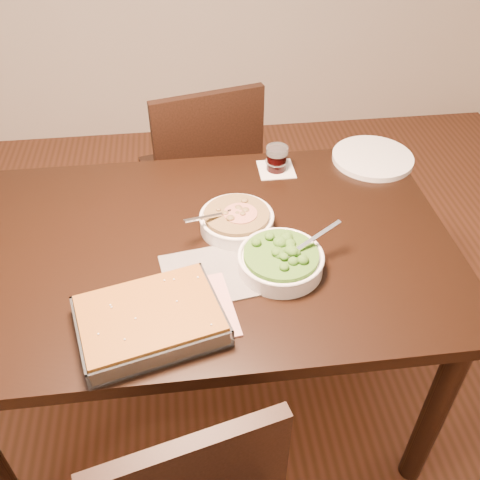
{
  "coord_description": "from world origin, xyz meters",
  "views": [
    {
      "loc": [
        -0.04,
        -1.14,
        1.74
      ],
      "look_at": [
        0.09,
        -0.06,
        0.8
      ],
      "focal_mm": 40.0,
      "sensor_mm": 36.0,
      "label": 1
    }
  ],
  "objects_px": {
    "stew_bowl": "(237,220)",
    "dinner_plate": "(373,158)",
    "broccoli_bowl": "(281,260)",
    "chair_far": "(203,172)",
    "wine_tumbler": "(277,158)",
    "table": "(207,267)",
    "baking_dish": "(150,320)"
  },
  "relations": [
    {
      "from": "dinner_plate",
      "to": "chair_far",
      "type": "distance_m",
      "value": 0.72
    },
    {
      "from": "wine_tumbler",
      "to": "dinner_plate",
      "type": "bearing_deg",
      "value": 3.0
    },
    {
      "from": "baking_dish",
      "to": "dinner_plate",
      "type": "xyz_separation_m",
      "value": [
        0.75,
        0.65,
        -0.02
      ]
    },
    {
      "from": "table",
      "to": "baking_dish",
      "type": "relative_size",
      "value": 3.67
    },
    {
      "from": "table",
      "to": "broccoli_bowl",
      "type": "distance_m",
      "value": 0.26
    },
    {
      "from": "table",
      "to": "stew_bowl",
      "type": "relative_size",
      "value": 6.26
    },
    {
      "from": "dinner_plate",
      "to": "chair_far",
      "type": "height_order",
      "value": "chair_far"
    },
    {
      "from": "broccoli_bowl",
      "to": "stew_bowl",
      "type": "bearing_deg",
      "value": 117.38
    },
    {
      "from": "stew_bowl",
      "to": "wine_tumbler",
      "type": "xyz_separation_m",
      "value": [
        0.17,
        0.29,
        0.02
      ]
    },
    {
      "from": "stew_bowl",
      "to": "dinner_plate",
      "type": "relative_size",
      "value": 0.82
    },
    {
      "from": "stew_bowl",
      "to": "broccoli_bowl",
      "type": "height_order",
      "value": "broccoli_bowl"
    },
    {
      "from": "table",
      "to": "chair_far",
      "type": "relative_size",
      "value": 1.55
    },
    {
      "from": "table",
      "to": "chair_far",
      "type": "distance_m",
      "value": 0.74
    },
    {
      "from": "wine_tumbler",
      "to": "chair_far",
      "type": "height_order",
      "value": "chair_far"
    },
    {
      "from": "table",
      "to": "baking_dish",
      "type": "distance_m",
      "value": 0.35
    },
    {
      "from": "broccoli_bowl",
      "to": "wine_tumbler",
      "type": "height_order",
      "value": "broccoli_bowl"
    },
    {
      "from": "baking_dish",
      "to": "chair_far",
      "type": "xyz_separation_m",
      "value": [
        0.18,
        1.02,
        -0.27
      ]
    },
    {
      "from": "dinner_plate",
      "to": "stew_bowl",
      "type": "bearing_deg",
      "value": -148.73
    },
    {
      "from": "wine_tumbler",
      "to": "baking_dish",
      "type": "bearing_deg",
      "value": -122.98
    },
    {
      "from": "stew_bowl",
      "to": "broccoli_bowl",
      "type": "distance_m",
      "value": 0.21
    },
    {
      "from": "stew_bowl",
      "to": "broccoli_bowl",
      "type": "xyz_separation_m",
      "value": [
        0.1,
        -0.18,
        0.0
      ]
    },
    {
      "from": "wine_tumbler",
      "to": "table",
      "type": "bearing_deg",
      "value": -127.5
    },
    {
      "from": "wine_tumbler",
      "to": "dinner_plate",
      "type": "distance_m",
      "value": 0.34
    },
    {
      "from": "broccoli_bowl",
      "to": "baking_dish",
      "type": "xyz_separation_m",
      "value": [
        -0.34,
        -0.16,
        -0.0
      ]
    },
    {
      "from": "baking_dish",
      "to": "wine_tumbler",
      "type": "height_order",
      "value": "wine_tumbler"
    },
    {
      "from": "broccoli_bowl",
      "to": "chair_far",
      "type": "relative_size",
      "value": 0.28
    },
    {
      "from": "table",
      "to": "broccoli_bowl",
      "type": "xyz_separation_m",
      "value": [
        0.19,
        -0.13,
        0.13
      ]
    },
    {
      "from": "table",
      "to": "dinner_plate",
      "type": "xyz_separation_m",
      "value": [
        0.6,
        0.36,
        0.1
      ]
    },
    {
      "from": "broccoli_bowl",
      "to": "baking_dish",
      "type": "bearing_deg",
      "value": -154.4
    },
    {
      "from": "broccoli_bowl",
      "to": "dinner_plate",
      "type": "bearing_deg",
      "value": 50.15
    },
    {
      "from": "baking_dish",
      "to": "dinner_plate",
      "type": "distance_m",
      "value": 0.99
    },
    {
      "from": "table",
      "to": "broccoli_bowl",
      "type": "height_order",
      "value": "broccoli_bowl"
    }
  ]
}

